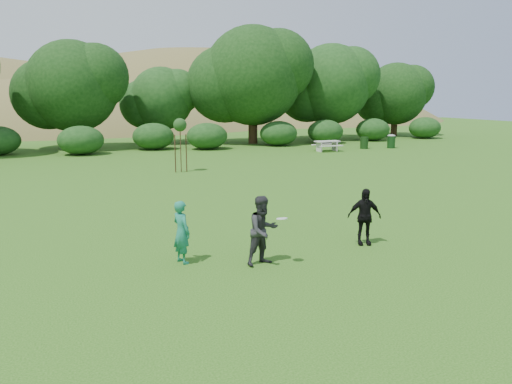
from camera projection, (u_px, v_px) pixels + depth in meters
ground at (300, 254)px, 12.92m from camera, size 120.00×120.00×0.00m
player_teal at (182, 232)px, 12.13m from camera, size 0.54×0.66×1.56m
player_grey at (263, 231)px, 12.00m from camera, size 0.95×0.81×1.70m
player_black at (364, 217)px, 13.64m from camera, size 1.00×0.67×1.57m
trash_can_near at (364, 143)px, 37.88m from camera, size 0.60×0.60×0.90m
frisbee at (282, 219)px, 11.86m from camera, size 0.27×0.27×0.07m
sapling at (180, 126)px, 26.11m from camera, size 0.70×0.70×2.85m
picnic_table at (327, 144)px, 36.14m from camera, size 1.80×1.48×0.76m
trash_can_lidded at (391, 141)px, 38.30m from camera, size 0.60×0.60×1.05m
hillside at (92, 200)px, 77.14m from camera, size 150.00×72.00×52.00m
tree_row at (170, 84)px, 39.22m from camera, size 53.92×10.38×9.62m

